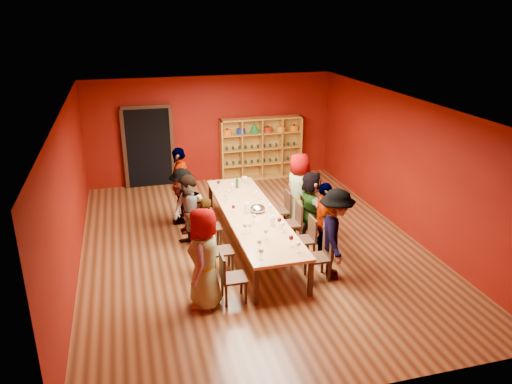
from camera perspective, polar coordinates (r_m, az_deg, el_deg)
room_shell at (r=10.12m, az=-0.50°, el=1.50°), size 7.10×9.10×3.04m
tasting_table at (r=10.40m, az=-0.49°, el=-2.68°), size 1.10×4.50×0.75m
doorway at (r=14.19m, az=-12.18°, el=5.05°), size 1.40×0.17×2.30m
shelving_unit at (r=14.60m, az=0.53°, el=5.39°), size 2.40×0.40×1.80m
chair_person_left_0 at (r=8.61m, az=-3.10°, el=-9.48°), size 0.42×0.42×0.89m
person_left_0 at (r=8.37m, az=-5.92°, el=-7.55°), size 0.74×0.97×1.75m
chair_person_left_1 at (r=9.51m, az=-4.44°, el=-6.44°), size 0.42×0.42×0.89m
person_left_1 at (r=9.36m, az=-6.00°, el=-5.16°), size 0.41×0.56×1.52m
chair_person_left_2 at (r=10.52m, az=-5.61°, el=-3.73°), size 0.42×0.42×0.89m
person_left_2 at (r=10.35m, az=-7.66°, el=-2.39°), size 0.69×0.88×1.60m
chair_person_left_3 at (r=11.27m, az=-6.32°, el=-2.06°), size 0.42×0.42×0.89m
person_left_3 at (r=11.13m, az=-8.34°, el=-1.04°), size 0.44×0.98×1.50m
chair_person_left_4 at (r=11.83m, az=-6.80°, el=-0.94°), size 0.42×0.42×0.89m
person_left_4 at (r=11.65m, az=-8.63°, el=0.77°), size 0.68×1.14×1.81m
chair_person_right_0 at (r=9.36m, az=7.53°, el=-7.05°), size 0.42×0.42×0.89m
person_right_0 at (r=9.28m, az=9.07°, el=-4.79°), size 0.81×1.21×1.74m
chair_person_right_1 at (r=9.99m, az=5.86°, el=-5.09°), size 0.42×0.42×0.89m
person_right_1 at (r=9.99m, az=7.76°, el=-3.29°), size 0.70×1.02×1.59m
chair_person_right_2 at (r=10.68m, az=4.33°, el=-3.29°), size 0.42×0.42×0.89m
person_right_2 at (r=10.70m, az=6.32°, el=-1.67°), size 0.60×1.49×1.56m
chair_person_right_3 at (r=11.32m, az=3.11°, el=-1.84°), size 0.42×0.42×0.89m
person_right_3 at (r=11.29m, az=4.91°, el=0.12°), size 0.66×0.94×1.75m
wine_glass_0 at (r=11.09m, az=0.03°, el=-0.12°), size 0.08×0.08×0.19m
wine_glass_1 at (r=8.49m, az=0.59°, el=-6.78°), size 0.09×0.09×0.22m
wine_glass_2 at (r=10.34m, az=-2.59°, el=-1.74°), size 0.07×0.07×0.18m
wine_glass_3 at (r=9.50m, az=3.05°, el=-3.71°), size 0.09×0.09×0.21m
wine_glass_4 at (r=8.95m, az=4.03°, el=-5.29°), size 0.09×0.09×0.22m
wine_glass_5 at (r=9.42m, az=-1.26°, el=-3.87°), size 0.09×0.09×0.22m
wine_glass_6 at (r=12.02m, az=-1.19°, el=1.58°), size 0.08×0.08×0.20m
wine_glass_7 at (r=11.53m, az=-2.72°, el=0.76°), size 0.08×0.08×0.21m
wine_glass_8 at (r=8.76m, az=4.86°, el=-6.01°), size 0.08×0.08×0.20m
wine_glass_9 at (r=12.10m, az=-1.48°, el=1.63°), size 0.07×0.07×0.18m
wine_glass_10 at (r=10.31m, az=1.59°, el=-1.65°), size 0.09×0.09×0.22m
wine_glass_11 at (r=10.96m, az=-3.40°, el=-0.39°), size 0.08×0.08×0.20m
wine_glass_12 at (r=9.48m, az=-0.71°, el=-3.88°), size 0.07×0.07×0.18m
wine_glass_13 at (r=9.67m, az=2.68°, el=-3.25°), size 0.09×0.09×0.21m
wine_glass_14 at (r=11.75m, az=-4.31°, el=1.08°), size 0.08×0.08×0.20m
wine_glass_15 at (r=9.86m, az=-0.19°, el=-2.80°), size 0.08×0.08×0.20m
wine_glass_16 at (r=11.14m, az=-3.17°, el=0.02°), size 0.08×0.08×0.21m
wine_glass_17 at (r=9.21m, az=1.14°, el=-4.52°), size 0.08×0.08×0.21m
wine_glass_18 at (r=8.80m, az=0.41°, el=-5.76°), size 0.08×0.08×0.21m
spittoon_bowl at (r=10.41m, az=0.18°, el=-1.91°), size 0.32×0.32×0.18m
carafe_a at (r=10.32m, az=-1.06°, el=-1.87°), size 0.12×0.12×0.25m
carafe_b at (r=9.74m, az=1.91°, el=-3.36°), size 0.12×0.12×0.23m
wine_bottle at (r=11.79m, az=-2.18°, el=1.00°), size 0.08×0.08×0.29m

